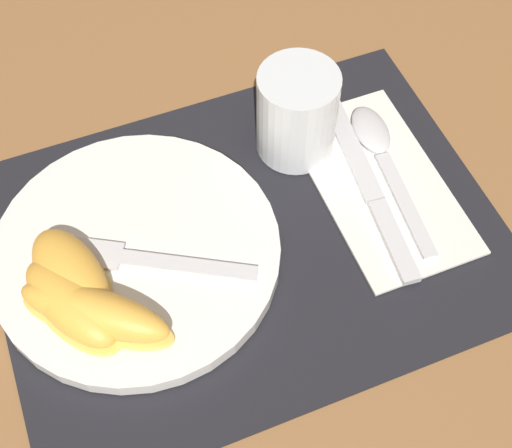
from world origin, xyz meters
TOP-DOWN VIEW (x-y plane):
  - ground_plane at (0.00, 0.00)m, footprint 3.00×3.00m
  - placemat at (0.00, 0.00)m, footprint 0.45×0.34m
  - plate at (-0.10, 0.02)m, footprint 0.26×0.26m
  - juice_glass at (0.08, 0.08)m, footprint 0.08×0.08m
  - napkin at (0.14, 0.01)m, footprint 0.12×0.21m
  - knife at (0.12, 0.00)m, footprint 0.04×0.22m
  - spoon at (0.15, 0.04)m, footprint 0.04×0.18m
  - fork at (-0.11, 0.00)m, footprint 0.18×0.11m
  - citrus_wedge_0 at (-0.16, 0.00)m, footprint 0.08×0.11m
  - citrus_wedge_1 at (-0.16, -0.03)m, footprint 0.09×0.12m
  - citrus_wedge_2 at (-0.15, -0.04)m, footprint 0.13×0.12m

SIDE VIEW (x-z plane):
  - ground_plane at x=0.00m, z-range 0.00..0.00m
  - placemat at x=0.00m, z-range 0.00..0.00m
  - napkin at x=0.14m, z-range 0.00..0.01m
  - knife at x=0.12m, z-range 0.01..0.01m
  - spoon at x=0.15m, z-range 0.01..0.02m
  - plate at x=-0.10m, z-range 0.00..0.02m
  - fork at x=-0.11m, z-range 0.02..0.02m
  - citrus_wedge_0 at x=-0.16m, z-range 0.02..0.05m
  - citrus_wedge_1 at x=-0.16m, z-range 0.02..0.05m
  - citrus_wedge_2 at x=-0.15m, z-range 0.02..0.05m
  - juice_glass at x=0.08m, z-range 0.00..0.09m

